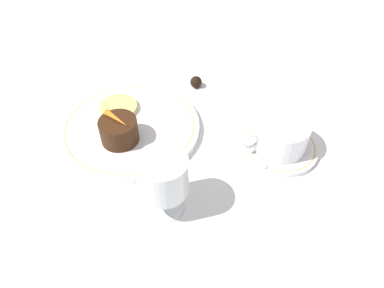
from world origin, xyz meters
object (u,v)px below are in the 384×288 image
object	(u,v)px
fork	(221,109)
wine_glass	(163,178)
coffee_cup	(281,134)
dessert_cake	(119,131)
dinner_plate	(130,127)

from	to	relation	value
fork	wine_glass	bearing A→B (deg)	46.95
coffee_cup	fork	size ratio (longest dim) A/B	0.69
wine_glass	dessert_cake	world-z (taller)	wine_glass
dinner_plate	wine_glass	size ratio (longest dim) A/B	2.41
wine_glass	fork	distance (m)	0.27
dinner_plate	dessert_cake	bearing A→B (deg)	51.70
dinner_plate	dessert_cake	world-z (taller)	dessert_cake
coffee_cup	wine_glass	world-z (taller)	wine_glass
dinner_plate	fork	distance (m)	0.19
fork	dessert_cake	xyz separation A→B (m)	(0.21, 0.03, 0.03)
coffee_cup	wine_glass	bearing A→B (deg)	12.60
wine_glass	fork	bearing A→B (deg)	-133.05
wine_glass	dessert_cake	size ratio (longest dim) A/B	1.60
dinner_plate	fork	bearing A→B (deg)	179.26
coffee_cup	dessert_cake	xyz separation A→B (m)	(0.27, -0.11, -0.00)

